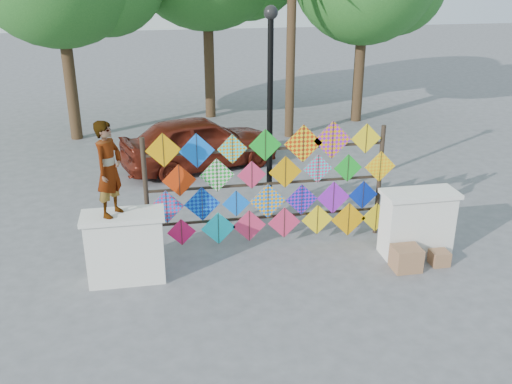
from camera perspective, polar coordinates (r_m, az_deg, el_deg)
ground at (r=10.82m, az=1.90°, el=-6.87°), size 80.00×80.00×0.00m
parapet_left at (r=10.15m, az=-12.93°, el=-5.37°), size 1.40×0.65×1.28m
parapet_right at (r=11.20m, az=15.81°, el=-2.97°), size 1.40×0.65×1.28m
kite_rack at (r=10.96m, az=1.65°, el=0.60°), size 4.91×0.24×2.45m
vendor_woman at (r=9.60m, az=-14.49°, el=2.24°), size 0.64×0.71×1.62m
sedan at (r=15.46m, az=-5.66°, el=4.98°), size 4.54×2.88×1.44m
lamppost at (r=11.77m, az=1.42°, el=9.58°), size 0.28×0.28×4.46m
cardboard_box_near at (r=10.79m, az=14.78°, el=-6.43°), size 0.49×0.44×0.44m
cardboard_box_far at (r=11.15m, az=17.86°, el=-6.29°), size 0.33×0.30×0.27m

